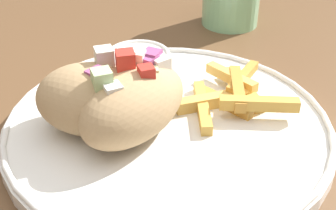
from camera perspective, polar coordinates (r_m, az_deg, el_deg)
name	(u,v)px	position (r m, az deg, el deg)	size (l,w,h in m)	color
table	(154,178)	(0.51, -1.66, -8.85)	(1.35, 1.35, 0.71)	brown
plate	(168,126)	(0.46, 0.00, -2.55)	(0.32, 0.32, 0.02)	white
pita_sandwich_near	(134,104)	(0.42, -4.14, 0.17)	(0.14, 0.10, 0.07)	tan
pita_sandwich_far	(93,98)	(0.44, -9.17, 0.89)	(0.13, 0.13, 0.08)	tan
fries_pile	(231,94)	(0.48, 7.66, 1.32)	(0.13, 0.12, 0.02)	gold
sauce_ramekin	(139,66)	(0.51, -3.61, 4.73)	(0.07, 0.07, 0.04)	white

